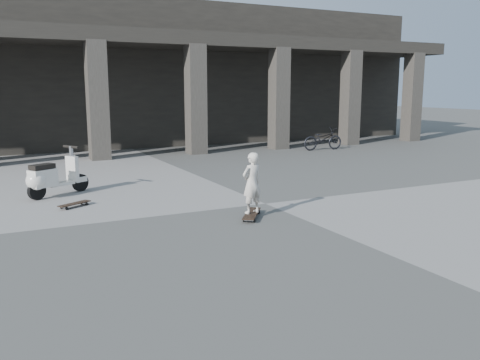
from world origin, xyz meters
name	(u,v)px	position (x,y,z in m)	size (l,w,h in m)	color
ground	(265,204)	(0.00, 0.00, 0.00)	(90.00, 90.00, 0.00)	#494947
colonnade	(114,74)	(0.00, 13.77, 3.03)	(28.00, 8.82, 6.00)	black
longboard	(252,214)	(-0.82, -0.93, 0.07)	(0.74, 0.89, 0.09)	black
skateboard_spare	(74,204)	(-3.70, 1.48, 0.07)	(0.72, 0.52, 0.09)	black
child	(252,183)	(-0.82, -0.93, 0.67)	(0.42, 0.28, 1.16)	beige
scooter	(48,178)	(-4.06, 2.72, 0.44)	(1.44, 0.95, 1.11)	black
bicycle	(323,139)	(6.68, 7.30, 0.44)	(0.58, 1.68, 0.88)	black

